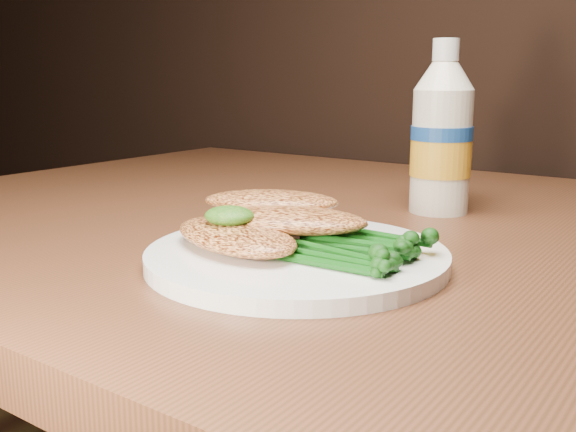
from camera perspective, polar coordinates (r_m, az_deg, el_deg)
The scene contains 8 objects.
plate at distance 0.52m, azimuth 0.76°, elevation -3.52°, with size 0.24×0.24×0.01m, color white.
chicken_front at distance 0.52m, azimuth -4.58°, elevation -1.73°, with size 0.13×0.07×0.02m, color #EE934B.
chicken_mid at distance 0.53m, azimuth -0.09°, elevation -0.32°, with size 0.13×0.07×0.02m, color #EE934B.
chicken_back at distance 0.57m, azimuth -1.48°, elevation 1.30°, with size 0.12×0.06×0.02m, color #EE934B.
pesto_front at distance 0.52m, azimuth -5.11°, elevation 0.03°, with size 0.04×0.04×0.02m, color #083407.
broccolini_bundle at distance 0.50m, azimuth 5.47°, elevation -2.50°, with size 0.11×0.09×0.02m, color #104D10, non-canonical shape.
mayo_bottle at distance 0.72m, azimuth 13.22°, elevation 7.49°, with size 0.06×0.06×0.18m, color beige, non-canonical shape.
pepper_grinder at distance 0.78m, azimuth 12.65°, elevation 5.13°, with size 0.04×0.04×0.11m, color black, non-canonical shape.
Camera 1 is at (0.29, 0.46, 0.90)m, focal length 40.99 mm.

